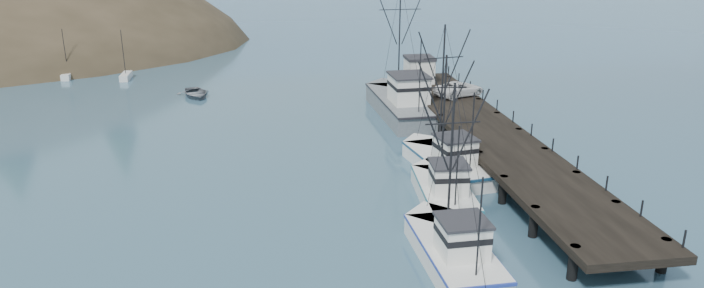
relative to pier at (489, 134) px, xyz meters
name	(u,v)px	position (x,y,z in m)	size (l,w,h in m)	color
ground	(350,258)	(-14.00, -16.00, -1.69)	(400.00, 400.00, 0.00)	#2F5168
pier	(489,134)	(0.00, 0.00, 0.00)	(6.00, 44.00, 2.00)	black
moored_sailboats	(44,67)	(-47.37, 41.02, -1.36)	(23.86, 20.91, 6.35)	white
trawler_near	(443,190)	(-6.49, -8.98, -0.87)	(3.92, 10.04, 10.32)	white
trawler_mid	(452,248)	(-8.39, -17.21, -0.87)	(3.77, 10.37, 10.42)	white
trawler_far	(445,161)	(-4.77, -3.54, -0.87)	(5.14, 11.33, 11.51)	white
work_vessel	(402,102)	(-4.50, 12.55, -0.46)	(5.43, 16.22, 13.48)	slate
pier_shed	(419,69)	(-1.42, 18.00, 1.73)	(3.00, 3.20, 2.80)	silver
pickup_truck	(459,89)	(1.04, 11.41, 1.03)	(2.41, 5.22, 1.45)	silver
motorboat	(196,96)	(-25.88, 23.06, -1.69)	(3.67, 5.13, 1.06)	slate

